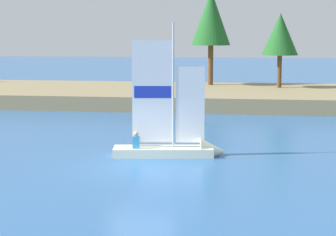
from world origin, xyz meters
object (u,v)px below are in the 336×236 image
(sailboat, at_px, (181,145))
(channel_buoy, at_px, (196,120))
(shoreline_tree_midleft, at_px, (211,18))
(shoreline_tree_centre, at_px, (280,34))

(sailboat, relative_size, channel_buoy, 13.87)
(shoreline_tree_midleft, bearing_deg, channel_buoy, -88.44)
(sailboat, height_order, channel_buoy, sailboat)
(sailboat, bearing_deg, channel_buoy, 83.60)
(shoreline_tree_midleft, distance_m, sailboat, 24.64)
(shoreline_tree_centre, distance_m, channel_buoy, 14.54)
(shoreline_tree_midleft, relative_size, shoreline_tree_centre, 1.33)
(sailboat, bearing_deg, shoreline_tree_centre, 70.13)
(channel_buoy, bearing_deg, shoreline_tree_midleft, 91.56)
(shoreline_tree_midleft, height_order, sailboat, shoreline_tree_midleft)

